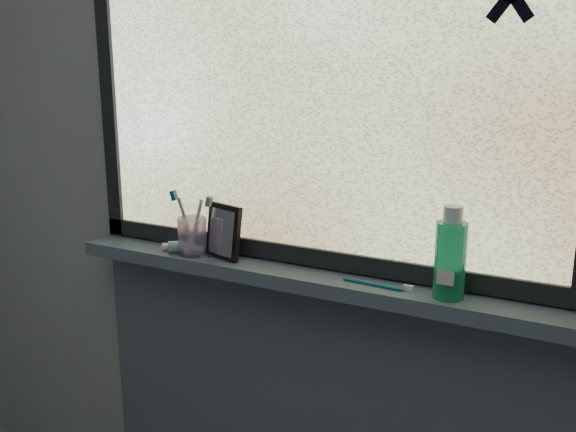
# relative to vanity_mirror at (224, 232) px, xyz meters

# --- Properties ---
(wall_back) EXTENTS (3.00, 0.01, 2.50)m
(wall_back) POSITION_rel_vanity_mirror_xyz_m (0.33, 0.08, 0.15)
(wall_back) COLOR #9EA3A8
(wall_back) RESTS_ON ground
(windowsill) EXTENTS (1.62, 0.14, 0.04)m
(windowsill) POSITION_rel_vanity_mirror_xyz_m (0.33, 0.00, -0.10)
(windowsill) COLOR #505B6A
(windowsill) RESTS_ON wall_back
(window_pane) EXTENTS (1.50, 0.01, 1.00)m
(window_pane) POSITION_rel_vanity_mirror_xyz_m (0.33, 0.05, 0.43)
(window_pane) COLOR silver
(window_pane) RESTS_ON wall_back
(frame_bottom) EXTENTS (1.60, 0.03, 0.05)m
(frame_bottom) POSITION_rel_vanity_mirror_xyz_m (0.33, 0.05, -0.05)
(frame_bottom) COLOR black
(frame_bottom) RESTS_ON windowsill
(frame_left) EXTENTS (0.05, 0.03, 1.10)m
(frame_left) POSITION_rel_vanity_mirror_xyz_m (-0.44, 0.05, 0.43)
(frame_left) COLOR black
(frame_left) RESTS_ON wall_back
(vanity_mirror) EXTENTS (0.14, 0.09, 0.16)m
(vanity_mirror) POSITION_rel_vanity_mirror_xyz_m (0.00, 0.00, 0.00)
(vanity_mirror) COLOR black
(vanity_mirror) RESTS_ON windowsill
(toothpaste_tube) EXTENTS (0.20, 0.12, 0.04)m
(toothpaste_tube) POSITION_rel_vanity_mirror_xyz_m (-0.12, -0.02, -0.06)
(toothpaste_tube) COLOR silver
(toothpaste_tube) RESTS_ON windowsill
(toothbrush_cup) EXTENTS (0.09, 0.09, 0.11)m
(toothbrush_cup) POSITION_rel_vanity_mirror_xyz_m (-0.10, -0.01, -0.02)
(toothbrush_cup) COLOR #C7A6DC
(toothbrush_cup) RESTS_ON windowsill
(toothbrush_lying) EXTENTS (0.20, 0.03, 0.01)m
(toothbrush_lying) POSITION_rel_vanity_mirror_xyz_m (0.46, -0.02, -0.07)
(toothbrush_lying) COLOR #0C6170
(toothbrush_lying) RESTS_ON windowsill
(mouthwash_bottle) EXTENTS (0.10, 0.10, 0.19)m
(mouthwash_bottle) POSITION_rel_vanity_mirror_xyz_m (0.65, -0.01, 0.03)
(mouthwash_bottle) COLOR #21AD76
(mouthwash_bottle) RESTS_ON windowsill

